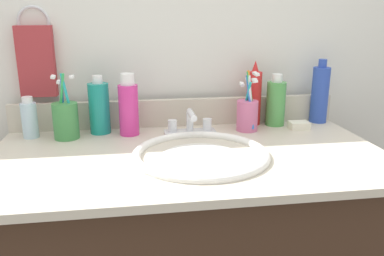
# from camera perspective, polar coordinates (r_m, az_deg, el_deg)

# --- Properties ---
(countertop) EXTENTS (1.08, 0.58, 0.02)m
(countertop) POSITION_cam_1_polar(r_m,az_deg,el_deg) (1.08, -0.42, -4.10)
(countertop) COLOR beige
(countertop) RESTS_ON vanity_cabinet
(backsplash) EXTENTS (1.08, 0.02, 0.09)m
(backsplash) POSITION_cam_1_polar(r_m,az_deg,el_deg) (1.33, -2.13, 2.28)
(backsplash) COLOR beige
(backsplash) RESTS_ON countertop
(back_wall) EXTENTS (2.18, 0.04, 1.30)m
(back_wall) POSITION_cam_1_polar(r_m,az_deg,el_deg) (1.43, -2.35, -3.09)
(back_wall) COLOR silver
(back_wall) RESTS_ON ground_plane
(towel_ring) EXTENTS (0.10, 0.01, 0.10)m
(towel_ring) POSITION_cam_1_polar(r_m,az_deg,el_deg) (1.35, -21.94, 14.05)
(towel_ring) COLOR silver
(hand_towel) EXTENTS (0.11, 0.04, 0.22)m
(hand_towel) POSITION_cam_1_polar(r_m,az_deg,el_deg) (1.34, -21.57, 8.93)
(hand_towel) COLOR #A53338
(sink_basin) EXTENTS (0.37, 0.37, 0.11)m
(sink_basin) POSITION_cam_1_polar(r_m,az_deg,el_deg) (1.06, 1.26, -5.60)
(sink_basin) COLOR white
(sink_basin) RESTS_ON countertop
(faucet) EXTENTS (0.16, 0.10, 0.08)m
(faucet) POSITION_cam_1_polar(r_m,az_deg,el_deg) (1.23, -0.26, 0.27)
(faucet) COLOR silver
(faucet) RESTS_ON countertop
(bottle_shampoo_blue) EXTENTS (0.06, 0.06, 0.22)m
(bottle_shampoo_blue) POSITION_cam_1_polar(r_m,az_deg,el_deg) (1.43, 18.00, 4.70)
(bottle_shampoo_blue) COLOR #2D4CB2
(bottle_shampoo_blue) RESTS_ON countertop
(bottle_mouthwash_teal) EXTENTS (0.06, 0.06, 0.18)m
(bottle_mouthwash_teal) POSITION_cam_1_polar(r_m,az_deg,el_deg) (1.27, -13.27, 2.90)
(bottle_mouthwash_teal) COLOR teal
(bottle_mouthwash_teal) RESTS_ON countertop
(bottle_spray_red) EXTENTS (0.05, 0.05, 0.22)m
(bottle_spray_red) POSITION_cam_1_polar(r_m,az_deg,el_deg) (1.35, 8.97, 4.49)
(bottle_spray_red) COLOR red
(bottle_spray_red) RESTS_ON countertop
(bottle_soap_pink) EXTENTS (0.06, 0.06, 0.19)m
(bottle_soap_pink) POSITION_cam_1_polar(r_m,az_deg,el_deg) (1.23, -9.16, 3.00)
(bottle_soap_pink) COLOR #D8338C
(bottle_soap_pink) RESTS_ON countertop
(bottle_toner_green) EXTENTS (0.06, 0.06, 0.17)m
(bottle_toner_green) POSITION_cam_1_polar(r_m,az_deg,el_deg) (1.35, 12.02, 3.63)
(bottle_toner_green) COLOR #4C9E4C
(bottle_toner_green) RESTS_ON countertop
(bottle_gel_clear) EXTENTS (0.05, 0.05, 0.13)m
(bottle_gel_clear) POSITION_cam_1_polar(r_m,az_deg,el_deg) (1.29, -22.45, 1.23)
(bottle_gel_clear) COLOR silver
(bottle_gel_clear) RESTS_ON countertop
(cup_green) EXTENTS (0.08, 0.08, 0.20)m
(cup_green) POSITION_cam_1_polar(r_m,az_deg,el_deg) (1.24, -17.80, 1.16)
(cup_green) COLOR #3F8C47
(cup_green) RESTS_ON countertop
(cup_pink) EXTENTS (0.07, 0.09, 0.20)m
(cup_pink) POSITION_cam_1_polar(r_m,az_deg,el_deg) (1.28, 8.04, 2.15)
(cup_pink) COLOR #D16693
(cup_pink) RESTS_ON countertop
(soap_bar) EXTENTS (0.06, 0.04, 0.02)m
(soap_bar) POSITION_cam_1_polar(r_m,az_deg,el_deg) (1.34, 15.22, 0.39)
(soap_bar) COLOR white
(soap_bar) RESTS_ON countertop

